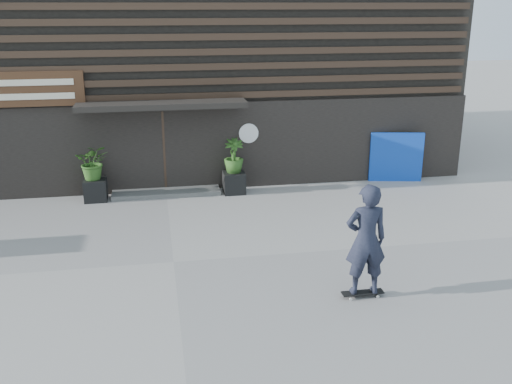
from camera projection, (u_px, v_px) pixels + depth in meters
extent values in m
plane|color=gray|center=(174.00, 262.00, 12.15)|extent=(80.00, 80.00, 0.00)
cube|color=#4D4D4A|center=(166.00, 192.00, 16.43)|extent=(3.00, 0.80, 0.12)
cube|color=black|center=(96.00, 190.00, 15.86)|extent=(0.60, 0.60, 0.60)
imported|color=#2D591E|center=(93.00, 162.00, 15.61)|extent=(0.86, 0.75, 0.96)
cube|color=black|center=(234.00, 183.00, 16.49)|extent=(0.60, 0.60, 0.60)
imported|color=#2D591E|center=(234.00, 156.00, 16.25)|extent=(0.54, 0.54, 0.96)
cube|color=#0D35A9|center=(396.00, 157.00, 17.46)|extent=(1.57, 0.42, 1.48)
cube|color=black|center=(156.00, 37.00, 20.27)|extent=(18.00, 10.00, 8.00)
cube|color=black|center=(164.00, 148.00, 16.39)|extent=(18.00, 0.12, 2.50)
cube|color=#38281E|center=(161.00, 97.00, 15.88)|extent=(17.60, 0.08, 0.18)
cube|color=#38281E|center=(161.00, 82.00, 15.76)|extent=(17.60, 0.08, 0.18)
cube|color=#38281E|center=(160.00, 68.00, 15.64)|extent=(17.60, 0.08, 0.18)
cube|color=#38281E|center=(159.00, 53.00, 15.52)|extent=(17.60, 0.08, 0.18)
cube|color=#38281E|center=(159.00, 37.00, 15.40)|extent=(17.60, 0.08, 0.18)
cube|color=#38281E|center=(158.00, 22.00, 15.28)|extent=(17.60, 0.08, 0.18)
cube|color=#38281E|center=(157.00, 6.00, 15.16)|extent=(17.60, 0.08, 0.18)
cube|color=black|center=(162.00, 105.00, 15.57)|extent=(4.50, 1.00, 0.15)
cube|color=black|center=(164.00, 150.00, 16.57)|extent=(2.40, 0.30, 2.30)
cube|color=#38281E|center=(164.00, 152.00, 16.40)|extent=(0.06, 0.10, 2.30)
cube|color=#472B19|center=(37.00, 89.00, 15.18)|extent=(2.40, 0.10, 0.90)
cube|color=beige|center=(35.00, 82.00, 15.06)|extent=(1.90, 0.02, 0.16)
cube|color=beige|center=(37.00, 96.00, 15.17)|extent=(1.90, 0.02, 0.16)
cylinder|color=white|center=(249.00, 133.00, 16.60)|extent=(0.56, 0.03, 0.56)
cube|color=black|center=(363.00, 292.00, 10.69)|extent=(0.78, 0.20, 0.02)
cylinder|color=beige|center=(351.00, 299.00, 10.57)|extent=(0.06, 0.03, 0.06)
cylinder|color=#B9B9B4|center=(347.00, 294.00, 10.76)|extent=(0.06, 0.03, 0.06)
cylinder|color=#ADADA8|center=(378.00, 297.00, 10.66)|extent=(0.06, 0.03, 0.06)
cylinder|color=#BABAB5|center=(374.00, 292.00, 10.84)|extent=(0.06, 0.03, 0.06)
imported|color=black|center=(366.00, 240.00, 10.37)|extent=(0.77, 0.52, 2.07)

